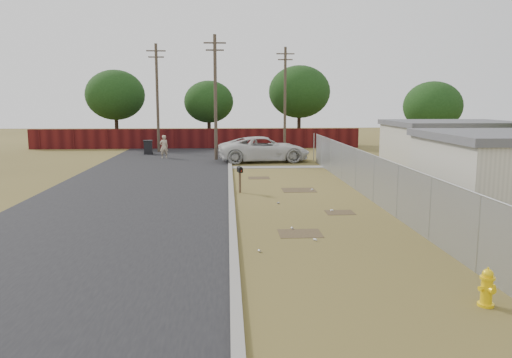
{
  "coord_description": "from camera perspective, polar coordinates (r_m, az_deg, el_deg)",
  "views": [
    {
      "loc": [
        -3.15,
        -20.75,
        4.3
      ],
      "look_at": [
        -1.98,
        -0.38,
        1.1
      ],
      "focal_mm": 35.0,
      "sensor_mm": 36.0,
      "label": 1
    }
  ],
  "objects": [
    {
      "name": "scattered_litter",
      "position": [
        18.73,
        5.03,
        -4.27
      ],
      "size": [
        3.31,
        9.98,
        0.07
      ],
      "color": "white",
      "rests_on": "ground"
    },
    {
      "name": "houses",
      "position": [
        27.26,
        24.89,
        2.31
      ],
      "size": [
        9.3,
        17.24,
        3.1
      ],
      "color": "beige",
      "rests_on": "ground"
    },
    {
      "name": "pedestrian",
      "position": [
        38.38,
        -10.48,
        3.65
      ],
      "size": [
        0.75,
        0.61,
        1.76
      ],
      "primitive_type": "imported",
      "rotation": [
        0.0,
        0.0,
        3.49
      ],
      "color": "tan",
      "rests_on": "ground"
    },
    {
      "name": "ground",
      "position": [
        21.42,
        5.25,
        -2.71
      ],
      "size": [
        120.0,
        120.0,
        0.0
      ],
      "primitive_type": "plane",
      "color": "olive",
      "rests_on": "ground"
    },
    {
      "name": "pickup_truck",
      "position": [
        35.66,
        0.92,
        3.43
      ],
      "size": [
        6.77,
        3.73,
        1.8
      ],
      "primitive_type": "imported",
      "rotation": [
        0.0,
        0.0,
        1.69
      ],
      "color": "silver",
      "rests_on": "ground"
    },
    {
      "name": "privacy_fence",
      "position": [
        45.97,
        -6.84,
        4.6
      ],
      "size": [
        30.0,
        0.12,
        1.8
      ],
      "primitive_type": "cube",
      "color": "#4B1010",
      "rests_on": "ground"
    },
    {
      "name": "utility_poles",
      "position": [
        41.42,
        -4.04,
        9.43
      ],
      "size": [
        12.6,
        8.24,
        9.0
      ],
      "color": "#4A3C31",
      "rests_on": "ground"
    },
    {
      "name": "street",
      "position": [
        29.34,
        -10.3,
        0.37
      ],
      "size": [
        15.1,
        60.0,
        0.12
      ],
      "color": "black",
      "rests_on": "ground"
    },
    {
      "name": "chainlink_fence",
      "position": [
        22.93,
        12.63,
        -0.09
      ],
      "size": [
        0.1,
        27.06,
        2.02
      ],
      "color": "#969A9E",
      "rests_on": "ground"
    },
    {
      "name": "fire_hydrant",
      "position": [
        11.81,
        24.89,
        -11.24
      ],
      "size": [
        0.41,
        0.42,
        0.85
      ],
      "color": "yellow",
      "rests_on": "ground"
    },
    {
      "name": "mailbox",
      "position": [
        23.5,
        -1.86,
        0.82
      ],
      "size": [
        0.29,
        0.55,
        1.26
      ],
      "color": "brown",
      "rests_on": "ground"
    },
    {
      "name": "horizon_trees",
      "position": [
        44.49,
        1.9,
        9.33
      ],
      "size": [
        33.32,
        31.94,
        7.78
      ],
      "color": "black",
      "rests_on": "ground"
    },
    {
      "name": "trash_bin",
      "position": [
        41.59,
        -12.23,
        3.59
      ],
      "size": [
        0.84,
        0.83,
        1.15
      ],
      "color": "black",
      "rests_on": "ground"
    }
  ]
}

